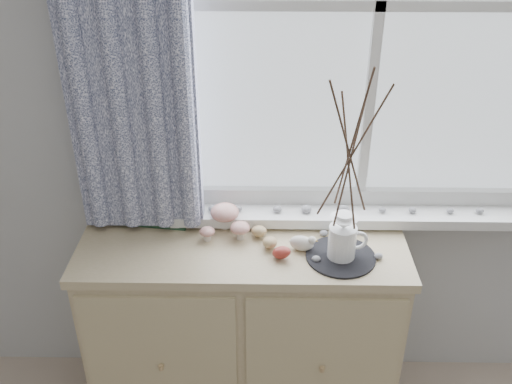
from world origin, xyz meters
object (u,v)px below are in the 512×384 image
at_px(sideboard, 244,331).
at_px(toadstool_cluster, 226,219).
at_px(botanical_book, 153,202).
at_px(twig_pitcher, 351,150).

distance_m(sideboard, toadstool_cluster, 0.49).
distance_m(sideboard, botanical_book, 0.64).
height_order(toadstool_cluster, twig_pitcher, twig_pitcher).
xyz_separation_m(botanical_book, twig_pitcher, (0.69, -0.19, 0.32)).
distance_m(botanical_book, twig_pitcher, 0.78).
bearing_deg(toadstool_cluster, sideboard, -53.66).
xyz_separation_m(toadstool_cluster, twig_pitcher, (0.41, -0.16, 0.36)).
relative_size(sideboard, botanical_book, 4.09).
relative_size(sideboard, twig_pitcher, 1.63).
relative_size(sideboard, toadstool_cluster, 6.49).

